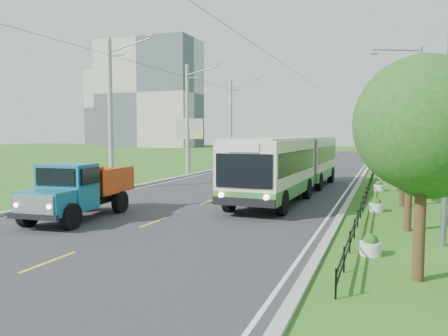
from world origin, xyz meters
The scene contains 30 objects.
ground centered at (0.00, 0.00, 0.00)m, with size 240.00×240.00×0.00m, color #265D16.
road centered at (0.00, 20.00, 0.01)m, with size 14.00×120.00×0.02m, color #28282B.
curb_left centered at (-7.20, 20.00, 0.07)m, with size 0.40×120.00×0.15m, color #9E9E99.
curb_right centered at (7.15, 20.00, 0.05)m, with size 0.30×120.00×0.10m, color #9E9E99.
edge_line_left centered at (-6.65, 20.00, 0.02)m, with size 0.12×120.00×0.00m, color silver.
edge_line_right centered at (6.65, 20.00, 0.02)m, with size 0.12×120.00×0.00m, color silver.
centre_dash centered at (0.00, 0.00, 0.02)m, with size 0.12×2.20×0.00m, color yellow.
railing_right centered at (8.00, 14.00, 0.30)m, with size 0.04×40.00×0.60m, color black.
pole_near centered at (-8.26, 9.00, 5.09)m, with size 3.51×0.32×10.00m.
pole_mid centered at (-8.26, 21.00, 5.09)m, with size 3.51×0.32×10.00m.
pole_far centered at (-8.26, 33.00, 5.09)m, with size 3.51×0.32×10.00m.
tree_front centered at (9.86, -3.86, 3.72)m, with size 3.36×3.41×5.60m.
tree_second centered at (9.86, 2.14, 3.52)m, with size 3.18×3.26×5.30m.
tree_third centered at (9.86, 8.14, 3.99)m, with size 3.60×3.62×6.00m.
tree_fourth centered at (9.86, 14.14, 3.59)m, with size 3.24×3.31×5.40m.
tree_fifth centered at (9.86, 20.14, 3.85)m, with size 3.48×3.52×5.80m.
tree_back centered at (9.86, 26.14, 3.65)m, with size 3.30×3.36×5.50m.
streetlight_near centered at (10.64, 0.00, 4.90)m, with size 3.02×0.20×9.07m.
streetlight_mid centered at (10.64, 14.00, 4.90)m, with size 3.02×0.20×9.07m.
streetlight_far centered at (10.64, 28.00, 4.90)m, with size 3.02×0.20×9.07m.
planter_front centered at (8.60, -2.00, 0.29)m, with size 0.64×0.64×0.67m.
planter_near centered at (8.60, 6.00, 0.29)m, with size 0.64×0.64×0.67m.
planter_mid centered at (8.60, 14.00, 0.29)m, with size 0.64×0.64×0.67m.
planter_far centered at (8.60, 22.00, 0.29)m, with size 0.64×0.64×0.67m.
billboard_left centered at (-9.50, 24.00, 3.87)m, with size 3.00×0.20×5.20m.
billboard_right centered at (12.30, 20.00, 5.34)m, with size 0.24×6.00×7.30m.
apartment_near centered at (-55.00, 95.00, 15.00)m, with size 28.00×14.00×30.00m, color #B7B2A3.
apartment_far centered at (-80.00, 120.00, 13.00)m, with size 24.00×14.00×26.00m, color #B7B2A3.
bus centered at (3.60, 10.52, 2.04)m, with size 3.38×17.62×3.38m.
dump_truck centered at (-3.42, -0.40, 1.38)m, with size 2.67×5.97×2.44m.
Camera 1 is at (8.97, -15.73, 3.67)m, focal length 35.00 mm.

